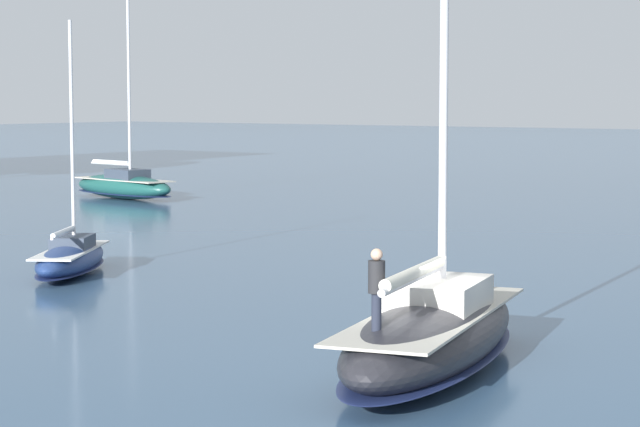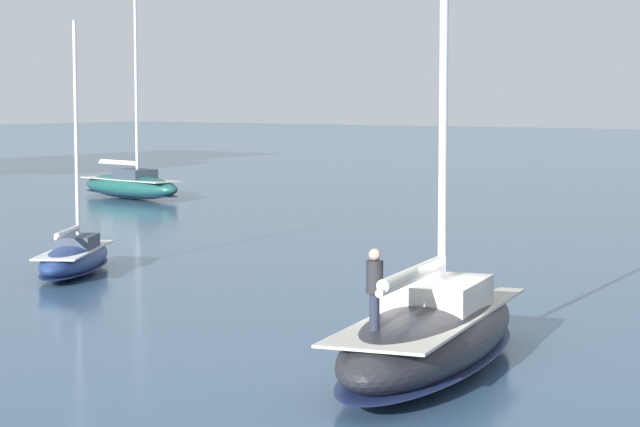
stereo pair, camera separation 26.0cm
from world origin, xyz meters
The scene contains 4 objects.
ground_plane centered at (0.00, 0.00, 0.00)m, with size 400.00×400.00×0.00m, color #385675.
sailboat_main centered at (0.02, 0.01, 0.91)m, with size 10.05×4.91×13.31m.
sailboat_moored_mid_channel centered at (6.13, 17.62, 0.59)m, with size 6.26×4.78×8.64m.
sailboat_moored_far_slip centered at (30.36, 38.33, 0.80)m, with size 3.83×8.88×11.82m.
Camera 1 is at (-23.56, -13.39, 6.05)m, focal length 70.00 mm.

